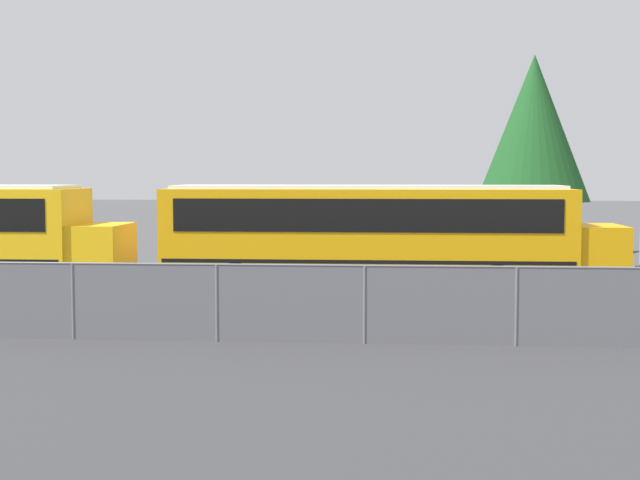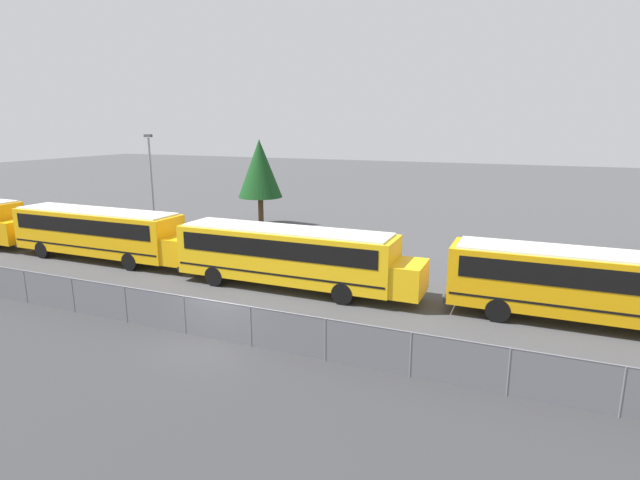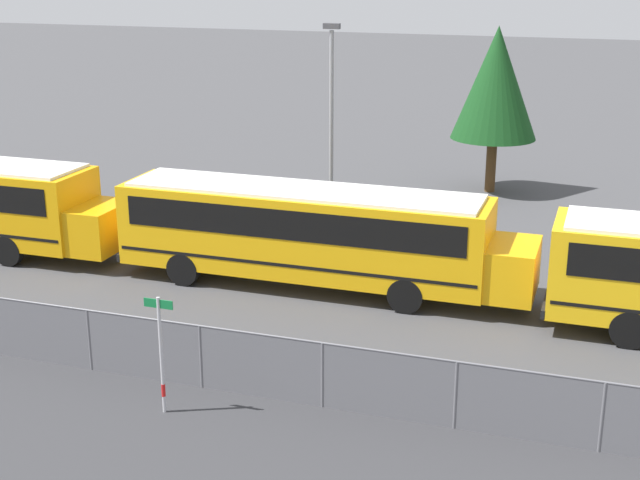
# 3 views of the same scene
# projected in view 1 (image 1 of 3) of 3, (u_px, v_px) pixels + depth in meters

# --- Properties ---
(school_bus_4) EXTENTS (12.95, 2.56, 3.13)m
(school_bus_4) POSITION_uv_depth(u_px,v_px,m) (376.00, 230.00, 25.26)
(school_bus_4) COLOR orange
(school_bus_4) RESTS_ON ground_plane
(tree_0) EXTENTS (4.75, 4.75, 8.47)m
(tree_0) POSITION_uv_depth(u_px,v_px,m) (534.00, 129.00, 37.58)
(tree_0) COLOR #51381E
(tree_0) RESTS_ON ground_plane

